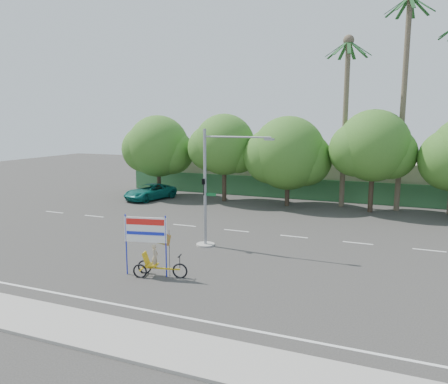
% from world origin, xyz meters
% --- Properties ---
extents(ground, '(120.00, 120.00, 0.00)m').
position_xyz_m(ground, '(0.00, 0.00, 0.00)').
color(ground, '#33302D').
rests_on(ground, ground).
extents(sidewalk_near, '(50.00, 2.40, 0.12)m').
position_xyz_m(sidewalk_near, '(0.00, -7.50, 0.06)').
color(sidewalk_near, gray).
rests_on(sidewalk_near, ground).
extents(fence, '(38.00, 0.08, 2.00)m').
position_xyz_m(fence, '(0.00, 21.50, 1.00)').
color(fence, '#336B3D').
rests_on(fence, ground).
extents(building_left, '(12.00, 8.00, 4.00)m').
position_xyz_m(building_left, '(-10.00, 26.00, 2.00)').
color(building_left, '#BAB394').
rests_on(building_left, ground).
extents(building_right, '(14.00, 8.00, 3.60)m').
position_xyz_m(building_right, '(8.00, 26.00, 1.80)').
color(building_right, '#BAB394').
rests_on(building_right, ground).
extents(tree_far_left, '(7.14, 6.00, 7.96)m').
position_xyz_m(tree_far_left, '(-14.05, 18.00, 4.76)').
color(tree_far_left, '#473828').
rests_on(tree_far_left, ground).
extents(tree_left, '(6.66, 5.60, 8.07)m').
position_xyz_m(tree_left, '(-7.05, 18.00, 5.06)').
color(tree_left, '#473828').
rests_on(tree_left, ground).
extents(tree_center, '(7.62, 6.40, 7.85)m').
position_xyz_m(tree_center, '(-1.05, 18.00, 4.47)').
color(tree_center, '#473828').
rests_on(tree_center, ground).
extents(tree_right, '(6.90, 5.80, 8.36)m').
position_xyz_m(tree_right, '(5.95, 18.00, 5.24)').
color(tree_right, '#473828').
rests_on(tree_right, ground).
extents(palm_tall, '(3.73, 3.79, 17.45)m').
position_xyz_m(palm_tall, '(8.00, 19.50, 10.46)').
color(palm_tall, '#70604C').
rests_on(palm_tall, ground).
extents(palm_short, '(3.73, 3.79, 14.45)m').
position_xyz_m(palm_short, '(3.50, 19.50, 8.86)').
color(palm_short, '#70604C').
rests_on(palm_short, ground).
extents(traffic_signal, '(4.72, 1.10, 7.00)m').
position_xyz_m(traffic_signal, '(-2.20, 3.98, 2.92)').
color(traffic_signal, gray).
rests_on(traffic_signal, ground).
extents(trike_billboard, '(3.07, 1.07, 3.06)m').
position_xyz_m(trike_billboard, '(-2.69, -1.73, 1.23)').
color(trike_billboard, black).
rests_on(trike_billboard, ground).
extents(pickup_truck, '(3.83, 5.77, 1.47)m').
position_xyz_m(pickup_truck, '(-13.84, 16.02, 0.74)').
color(pickup_truck, '#0E675D').
rests_on(pickup_truck, ground).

